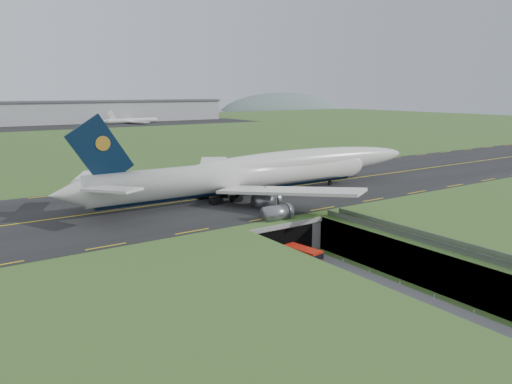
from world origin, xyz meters
TOP-DOWN VIEW (x-y plane):
  - ground at (0.00, 0.00)m, footprint 900.00×900.00m
  - airfield_deck at (0.00, 0.00)m, footprint 800.00×800.00m
  - trench_road at (0.00, -7.50)m, footprint 12.00×75.00m
  - taxiway at (0.00, 33.00)m, footprint 800.00×44.00m
  - tunnel_portal at (0.00, 16.71)m, footprint 17.00×22.30m
  - guideway at (11.00, -19.11)m, footprint 3.00×53.00m
  - jumbo_jet at (10.21, 29.49)m, footprint 87.50×57.55m
  - shuttle_tram at (-0.33, 3.04)m, footprint 3.57×7.19m
  - cargo_terminal at (-0.22, 299.41)m, footprint 320.00×67.00m
  - distant_hills at (64.38, 430.00)m, footprint 700.00×91.00m

SIDE VIEW (x-z plane):
  - distant_hills at x=64.38m, z-range -34.00..26.00m
  - ground at x=0.00m, z-range 0.00..0.00m
  - trench_road at x=0.00m, z-range 0.00..0.20m
  - shuttle_tram at x=-0.33m, z-range 0.15..2.98m
  - airfield_deck at x=0.00m, z-range 0.00..6.00m
  - tunnel_portal at x=0.00m, z-range 0.33..6.33m
  - guideway at x=11.00m, z-range 1.80..8.85m
  - taxiway at x=0.00m, z-range 6.00..6.18m
  - jumbo_jet at x=10.21m, z-range 1.59..20.63m
  - cargo_terminal at x=-0.22m, z-range 6.16..21.76m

